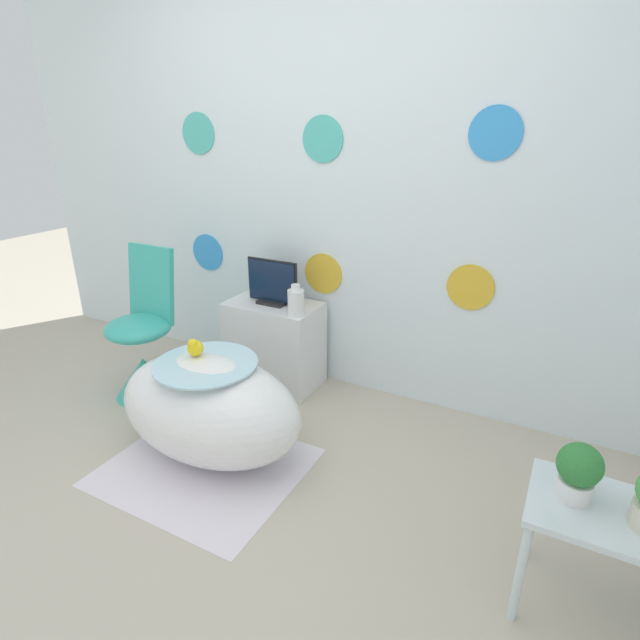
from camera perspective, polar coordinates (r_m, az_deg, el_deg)
The scene contains 11 objects.
ground_plane at distance 2.36m, azimuth -18.86°, elevation -22.83°, with size 12.00×12.00×0.00m, color #BCB29E.
wall_back_dotted at distance 3.01m, azimuth 1.08°, elevation 15.90°, with size 4.86×0.05×2.60m.
rug at distance 2.66m, azimuth -12.98°, elevation -16.04°, with size 0.94×0.81×0.01m.
bathtub at distance 2.61m, azimuth -12.48°, elevation -9.73°, with size 1.00×0.62×0.54m.
rubber_duck at distance 2.52m, azimuth -14.12°, elevation -3.05°, with size 0.08×0.09×0.09m.
chair at distance 3.26m, azimuth -19.54°, elevation -3.44°, with size 0.39×0.39×0.92m.
tv_cabinet at distance 3.23m, azimuth -5.24°, elevation -2.66°, with size 0.58×0.35×0.55m.
tv at distance 3.09m, azimuth -5.47°, elevation 4.06°, with size 0.35×0.12×0.28m.
vase at distance 2.90m, azimuth -2.77°, elevation 2.10°, with size 0.10×0.10×0.19m.
side_table at distance 2.01m, azimuth 29.76°, elevation -20.02°, with size 0.49×0.36×0.44m.
potted_plant_left at distance 1.89m, azimuth 27.45°, elevation -15.01°, with size 0.14×0.14×0.21m.
Camera 1 is at (1.35, -1.05, 1.62)m, focal length 28.00 mm.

